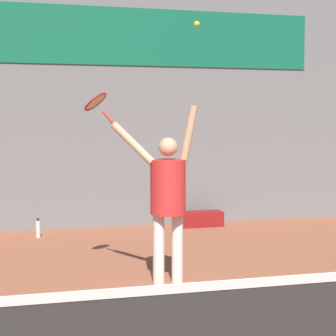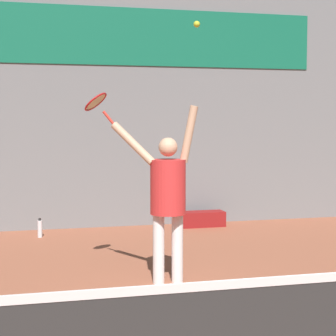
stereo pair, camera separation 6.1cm
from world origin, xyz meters
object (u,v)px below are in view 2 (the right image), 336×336
(tennis_ball, at_px, (197,24))
(water_bottle, at_px, (40,229))
(equipment_bag, at_px, (202,219))
(tennis_racket, at_px, (97,103))
(tennis_player, at_px, (167,192))

(tennis_ball, distance_m, water_bottle, 4.53)
(tennis_ball, xyz_separation_m, equipment_bag, (1.20, 3.55, -2.75))
(water_bottle, height_order, equipment_bag, water_bottle)
(tennis_racket, relative_size, water_bottle, 1.31)
(tennis_player, bearing_deg, tennis_ball, -28.17)
(tennis_player, distance_m, water_bottle, 3.46)
(equipment_bag, bearing_deg, tennis_racket, -126.66)
(tennis_player, distance_m, equipment_bag, 3.82)
(water_bottle, xyz_separation_m, equipment_bag, (2.77, 0.30, -0.01))
(tennis_player, bearing_deg, tennis_racket, 150.93)
(tennis_racket, height_order, equipment_bag, tennis_racket)
(equipment_bag, bearing_deg, tennis_player, -113.72)
(tennis_ball, xyz_separation_m, water_bottle, (-1.56, 3.25, -2.74))
(tennis_player, bearing_deg, equipment_bag, 66.28)
(water_bottle, distance_m, equipment_bag, 2.78)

